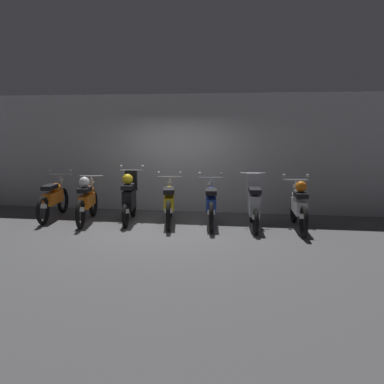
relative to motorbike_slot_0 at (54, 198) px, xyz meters
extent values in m
plane|color=#4C4C4F|center=(2.87, -0.63, -0.49)|extent=(80.00, 80.00, 0.00)
cube|color=#ADADB2|center=(2.87, 1.48, 1.02)|extent=(16.00, 0.30, 3.02)
torus|color=black|center=(-0.06, 0.62, -0.17)|extent=(0.16, 0.66, 0.65)
torus|color=black|center=(0.07, -0.67, -0.17)|extent=(0.16, 0.66, 0.65)
cube|color=orange|center=(0.00, -0.03, 0.02)|extent=(0.30, 0.85, 0.28)
ellipsoid|color=orange|center=(-0.01, 0.13, 0.24)|extent=(0.30, 0.46, 0.22)
cube|color=black|center=(0.02, -0.21, 0.30)|extent=(0.29, 0.54, 0.10)
cylinder|color=#B7BABF|center=(-0.05, 0.52, 0.52)|extent=(0.56, 0.09, 0.04)
sphere|color=#B7BABF|center=(-0.31, 0.49, 0.62)|extent=(0.07, 0.07, 0.07)
sphere|color=#B7BABF|center=(0.21, 0.54, 0.62)|extent=(0.07, 0.07, 0.07)
cylinder|color=#B7BABF|center=(-0.06, 0.57, 0.15)|extent=(0.07, 0.16, 0.65)
sphere|color=silver|center=(-0.06, 0.57, 0.37)|extent=(0.12, 0.12, 0.12)
cube|color=white|center=(0.07, -0.65, -0.07)|extent=(0.16, 0.03, 0.10)
torus|color=black|center=(0.85, 0.37, -0.17)|extent=(0.20, 0.66, 0.65)
torus|color=black|center=(1.07, -0.91, -0.17)|extent=(0.20, 0.66, 0.65)
cube|color=orange|center=(0.96, -0.27, 0.02)|extent=(0.35, 0.86, 0.28)
ellipsoid|color=orange|center=(0.93, -0.12, 0.24)|extent=(0.33, 0.48, 0.22)
cube|color=black|center=(0.99, -0.45, 0.30)|extent=(0.32, 0.55, 0.10)
cylinder|color=#B7BABF|center=(0.87, 0.27, 0.52)|extent=(0.56, 0.13, 0.04)
cylinder|color=#B7BABF|center=(0.86, 0.32, 0.15)|extent=(0.08, 0.17, 0.65)
sphere|color=silver|center=(0.86, 0.32, 0.37)|extent=(0.12, 0.12, 0.12)
cube|color=white|center=(1.06, -0.89, -0.07)|extent=(0.16, 0.04, 0.10)
sphere|color=silver|center=(0.99, -0.45, 0.47)|extent=(0.24, 0.24, 0.24)
torus|color=black|center=(1.83, 0.48, -0.23)|extent=(0.16, 0.54, 0.53)
torus|color=black|center=(1.99, -0.66, -0.23)|extent=(0.16, 0.54, 0.53)
cube|color=black|center=(1.91, -0.09, 0.04)|extent=(0.32, 0.76, 0.44)
cube|color=black|center=(1.87, 0.26, 0.44)|extent=(0.29, 0.16, 0.48)
cube|color=black|center=(1.94, -0.25, 0.36)|extent=(0.31, 0.55, 0.10)
cylinder|color=#B7BABF|center=(1.85, 0.39, 0.66)|extent=(0.56, 0.11, 0.04)
sphere|color=#B7BABF|center=(1.59, 0.36, 0.76)|extent=(0.07, 0.07, 0.07)
sphere|color=#B7BABF|center=(2.10, 0.43, 0.76)|extent=(0.07, 0.07, 0.07)
cylinder|color=#B7BABF|center=(1.84, 0.44, 0.19)|extent=(0.08, 0.15, 0.85)
sphere|color=silver|center=(1.84, 0.44, 0.51)|extent=(0.12, 0.12, 0.12)
cube|color=white|center=(1.99, -0.63, -0.13)|extent=(0.16, 0.03, 0.10)
sphere|color=gold|center=(1.94, -0.25, 0.53)|extent=(0.24, 0.24, 0.24)
torus|color=black|center=(2.76, 0.51, -0.17)|extent=(0.20, 0.66, 0.65)
torus|color=black|center=(2.99, -0.77, -0.17)|extent=(0.20, 0.66, 0.65)
cube|color=gold|center=(2.87, -0.13, 0.02)|extent=(0.36, 0.86, 0.28)
ellipsoid|color=gold|center=(2.84, 0.02, 0.24)|extent=(0.33, 0.48, 0.22)
cube|color=black|center=(2.90, -0.31, 0.30)|extent=(0.33, 0.55, 0.10)
cylinder|color=#B7BABF|center=(2.77, 0.41, 0.52)|extent=(0.56, 0.13, 0.04)
sphere|color=#B7BABF|center=(2.52, 0.36, 0.62)|extent=(0.07, 0.07, 0.07)
sphere|color=#B7BABF|center=(3.03, 0.45, 0.62)|extent=(0.07, 0.07, 0.07)
cylinder|color=#B7BABF|center=(2.76, 0.46, 0.15)|extent=(0.08, 0.17, 0.65)
sphere|color=silver|center=(2.76, 0.46, 0.37)|extent=(0.12, 0.12, 0.12)
cube|color=white|center=(2.98, -0.74, -0.07)|extent=(0.16, 0.04, 0.10)
torus|color=black|center=(3.75, 0.51, -0.17)|extent=(0.17, 0.66, 0.65)
torus|color=black|center=(3.90, -0.78, -0.17)|extent=(0.17, 0.66, 0.65)
cube|color=#1E389E|center=(3.83, -0.13, 0.02)|extent=(0.32, 0.85, 0.28)
ellipsoid|color=#1E389E|center=(3.81, 0.02, 0.24)|extent=(0.31, 0.47, 0.22)
cube|color=black|center=(3.85, -0.31, 0.30)|extent=(0.30, 0.55, 0.10)
cylinder|color=#B7BABF|center=(3.76, 0.41, 0.52)|extent=(0.56, 0.10, 0.04)
sphere|color=#B7BABF|center=(3.50, 0.38, 0.62)|extent=(0.07, 0.07, 0.07)
sphere|color=#B7BABF|center=(4.02, 0.44, 0.62)|extent=(0.07, 0.07, 0.07)
cylinder|color=#B7BABF|center=(3.75, 0.46, 0.15)|extent=(0.07, 0.16, 0.65)
sphere|color=silver|center=(3.75, 0.46, 0.37)|extent=(0.12, 0.12, 0.12)
cube|color=white|center=(3.90, -0.75, -0.07)|extent=(0.16, 0.03, 0.10)
torus|color=black|center=(4.73, 0.32, -0.23)|extent=(0.14, 0.54, 0.53)
torus|color=black|center=(4.83, -0.83, -0.23)|extent=(0.14, 0.54, 0.53)
cube|color=#9EA0A8|center=(4.78, -0.26, 0.04)|extent=(0.29, 0.75, 0.44)
cube|color=#9EA0A8|center=(4.75, 0.09, 0.44)|extent=(0.29, 0.14, 0.48)
cube|color=black|center=(4.80, -0.42, 0.36)|extent=(0.29, 0.54, 0.10)
cylinder|color=#B7BABF|center=(4.74, 0.22, 0.66)|extent=(0.56, 0.09, 0.04)
cylinder|color=#B7BABF|center=(4.73, 0.27, 0.19)|extent=(0.07, 0.15, 0.85)
sphere|color=silver|center=(4.73, 0.27, 0.51)|extent=(0.12, 0.12, 0.12)
cube|color=white|center=(4.83, -0.81, -0.13)|extent=(0.16, 0.03, 0.10)
torus|color=black|center=(5.69, 0.40, -0.17)|extent=(0.14, 0.65, 0.65)
torus|color=black|center=(5.78, -0.90, -0.17)|extent=(0.14, 0.65, 0.65)
cube|color=silver|center=(5.74, -0.25, 0.02)|extent=(0.28, 0.85, 0.28)
ellipsoid|color=silver|center=(5.73, -0.09, 0.24)|extent=(0.29, 0.46, 0.22)
cube|color=black|center=(5.75, -0.43, 0.30)|extent=(0.28, 0.54, 0.10)
cylinder|color=#B7BABF|center=(5.70, 0.29, 0.52)|extent=(0.56, 0.07, 0.04)
sphere|color=#B7BABF|center=(5.44, 0.28, 0.62)|extent=(0.07, 0.07, 0.07)
sphere|color=#B7BABF|center=(5.96, 0.31, 0.62)|extent=(0.07, 0.07, 0.07)
cylinder|color=#B7BABF|center=(5.70, 0.35, 0.15)|extent=(0.07, 0.16, 0.65)
sphere|color=silver|center=(5.70, 0.35, 0.37)|extent=(0.12, 0.12, 0.12)
cube|color=white|center=(5.78, -0.87, -0.07)|extent=(0.16, 0.02, 0.10)
sphere|color=orange|center=(5.75, -0.43, 0.47)|extent=(0.24, 0.24, 0.24)
camera|label=1|loc=(4.86, -9.55, 1.75)|focal=40.18mm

